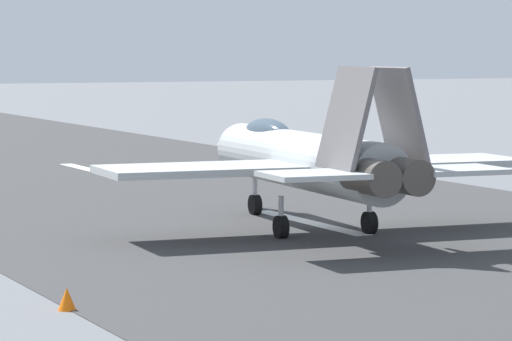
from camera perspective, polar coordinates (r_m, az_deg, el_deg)
ground_plane at (r=50.43m, az=2.37°, el=-2.16°), size 400.00×400.00×0.00m
runway_strip at (r=50.42m, az=2.38°, el=-2.15°), size 240.00×26.00×0.02m
fighter_jet at (r=48.63m, az=1.94°, el=0.48°), size 16.63×14.91×5.65m
marker_cone_near at (r=34.22m, az=-7.58°, el=-5.11°), size 0.44×0.44×0.55m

